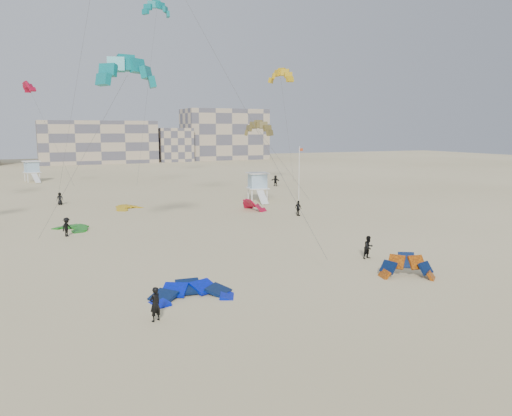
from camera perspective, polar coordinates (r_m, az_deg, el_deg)
name	(u,v)px	position (r m, az deg, el deg)	size (l,w,h in m)	color
ground	(221,330)	(24.61, -4.05, -13.74)	(320.00, 320.00, 0.00)	beige
kite_ground_blue	(192,298)	(29.13, -7.29, -10.13)	(4.73, 4.82, 1.29)	#000BF5
kite_ground_orange	(407,277)	(34.16, 16.86, -7.57)	(3.49, 2.57, 2.38)	orange
kite_ground_green	(72,230)	(50.99, -20.31, -2.34)	(3.59, 3.78, 0.62)	#1D7F1E
kite_ground_red_far	(254,210)	(59.49, -0.21, -0.24)	(3.62, 2.97, 2.25)	red
kite_ground_yellow	(129,209)	(62.25, -14.33, -0.11)	(3.54, 3.66, 0.84)	gold
kitesurfer_main	(155,304)	(25.79, -11.46, -10.72)	(0.64, 0.42, 1.76)	black
kitesurfer_b	(369,247)	(37.99, 12.74, -4.40)	(0.83, 0.65, 1.72)	black
kitesurfer_c	(67,227)	(47.77, -20.81, -2.05)	(1.11, 0.64, 1.72)	black
kitesurfer_d	(298,208)	(55.59, 4.85, -0.03)	(0.99, 0.41, 1.70)	black
kitesurfer_e	(60,199)	(68.18, -21.51, 1.00)	(0.78, 0.51, 1.61)	black
kitesurfer_f	(275,181)	(84.88, 2.24, 3.14)	(1.72, 0.55, 1.85)	black
kite_fly_teal_a	(128,75)	(41.89, -14.46, 14.54)	(9.85, 5.19, 14.41)	#0B828E
kite_fly_olive	(258,130)	(57.05, 0.24, 8.92)	(9.30, 4.50, 9.63)	brown
kite_fly_yellow	(281,77)	(81.89, 2.83, 14.71)	(5.74, 5.72, 18.31)	gold
kite_fly_teal_b	(157,10)	(88.81, -11.28, 21.32)	(8.35, 10.67, 29.12)	#0B828E
kite_fly_red	(29,88)	(83.37, -24.53, 12.39)	(7.32, 5.20, 16.06)	red
lifeguard_tower_near	(258,187)	(66.80, 0.19, 2.42)	(3.13, 5.48, 3.84)	white
lifeguard_tower_far	(32,171)	(100.64, -24.23, 3.83)	(3.31, 5.60, 3.85)	white
flagpole	(299,172)	(68.40, 4.96, 4.16)	(0.59, 0.09, 7.26)	white
condo_mid	(97,142)	(152.42, -17.69, 7.20)	(32.00, 16.00, 12.00)	tan
condo_east	(224,134)	(163.87, -3.64, 8.39)	(26.00, 14.00, 16.00)	tan
condo_fill_right	(174,145)	(154.61, -9.40, 7.15)	(10.00, 10.00, 10.00)	tan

